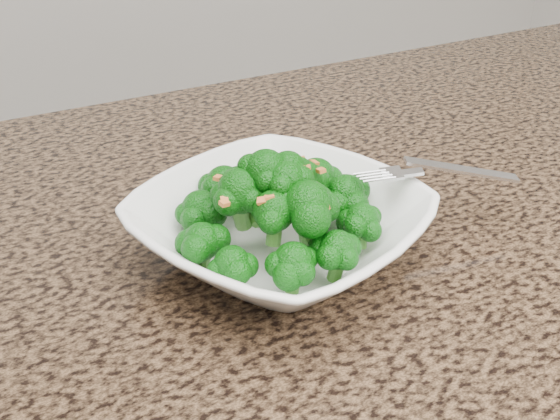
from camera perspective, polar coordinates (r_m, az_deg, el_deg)
granite_counter at (r=0.61m, az=4.42°, el=-8.21°), size 1.64×1.04×0.03m
bowl at (r=0.63m, az=-0.00°, el=-1.56°), size 0.32×0.32×0.06m
broccoli_pile at (r=0.59m, az=-0.00°, el=3.78°), size 0.22×0.22×0.07m
garlic_topping at (r=0.58m, az=-0.00°, el=7.16°), size 0.13×0.13×0.01m
fork at (r=0.66m, az=10.85°, el=3.06°), size 0.19×0.10×0.01m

